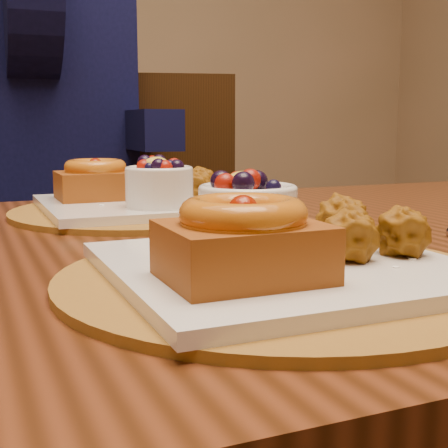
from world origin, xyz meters
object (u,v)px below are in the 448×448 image
at_px(chair_far, 146,261).
at_px(place_setting_near, 275,251).
at_px(diner, 27,69).
at_px(dining_table, 192,303).
at_px(place_setting_far, 140,197).

bearing_deg(chair_far, place_setting_near, -87.07).
relative_size(place_setting_near, diner, 0.40).
height_order(dining_table, diner, diner).
height_order(place_setting_near, diner, diner).
bearing_deg(chair_far, place_setting_far, -94.14).
relative_size(chair_far, diner, 1.06).
bearing_deg(dining_table, diner, 95.37).
bearing_deg(diner, place_setting_far, -74.24).
relative_size(place_setting_near, place_setting_far, 1.00).
bearing_deg(place_setting_far, dining_table, -89.18).
relative_size(place_setting_far, chair_far, 0.38).
bearing_deg(chair_far, diner, 161.70).
xyz_separation_m(place_setting_near, diner, (-0.08, 1.10, 0.23)).
bearing_deg(diner, dining_table, -75.68).
relative_size(dining_table, place_setting_far, 4.21).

